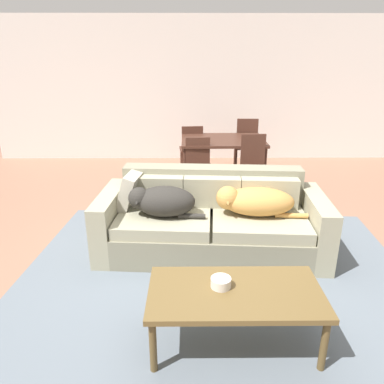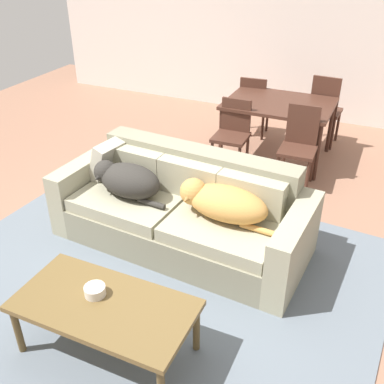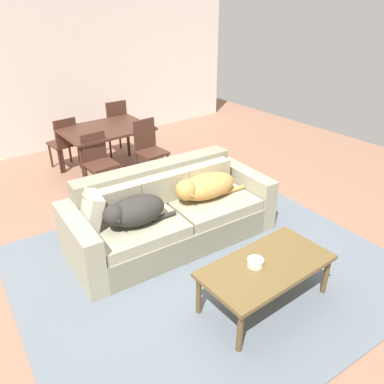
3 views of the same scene
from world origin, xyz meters
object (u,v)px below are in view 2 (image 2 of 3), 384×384
(bowl_on_coffee_table, at_px, (95,291))
(dining_chair_far_left, at_px, (254,104))
(couch, at_px, (184,211))
(dining_chair_near_left, at_px, (233,132))
(dining_table, at_px, (279,107))
(dining_chair_near_right, at_px, (299,143))
(dog_on_left_cushion, at_px, (126,180))
(dining_chair_far_right, at_px, (325,108))
(dog_on_right_cushion, at_px, (222,202))
(throw_pillow_by_left_arm, at_px, (109,160))
(coffee_table, at_px, (104,309))

(bowl_on_coffee_table, height_order, dining_chair_far_left, dining_chair_far_left)
(couch, bearing_deg, dining_chair_near_left, 97.59)
(dining_table, xyz_separation_m, dining_chair_near_right, (0.41, -0.59, -0.17))
(dog_on_left_cushion, relative_size, dining_chair_far_right, 0.80)
(couch, height_order, bowl_on_coffee_table, couch)
(dog_on_left_cushion, height_order, bowl_on_coffee_table, dog_on_left_cushion)
(dog_on_right_cushion, xyz_separation_m, dining_chair_far_left, (-0.61, 2.82, -0.12))
(throw_pillow_by_left_arm, xyz_separation_m, dining_table, (1.18, 2.04, 0.05))
(coffee_table, bearing_deg, dog_on_left_cushion, 114.97)
(dog_on_right_cushion, height_order, throw_pillow_by_left_arm, throw_pillow_by_left_arm)
(throw_pillow_by_left_arm, bearing_deg, dining_table, 60.02)
(dog_on_right_cushion, distance_m, dining_table, 2.29)
(dining_chair_far_left, bearing_deg, dining_chair_near_left, 89.34)
(coffee_table, height_order, dining_chair_far_left, dining_chair_far_left)
(bowl_on_coffee_table, bearing_deg, dining_chair_near_left, 91.70)
(couch, height_order, dog_on_left_cushion, couch)
(couch, bearing_deg, dining_chair_far_left, 97.87)
(dog_on_left_cushion, relative_size, coffee_table, 0.64)
(dog_on_right_cushion, height_order, coffee_table, dog_on_right_cushion)
(dog_on_left_cushion, distance_m, bowl_on_coffee_table, 1.34)
(dining_chair_far_left, bearing_deg, dog_on_left_cushion, 78.31)
(couch, relative_size, dining_chair_near_right, 2.61)
(dog_on_left_cushion, bearing_deg, dining_table, 74.24)
(dog_on_left_cushion, xyz_separation_m, dining_chair_far_right, (1.29, 2.91, -0.07))
(dining_chair_near_left, relative_size, dining_chair_near_right, 0.94)
(bowl_on_coffee_table, distance_m, dining_table, 3.55)
(throw_pillow_by_left_arm, distance_m, coffee_table, 1.83)
(dog_on_right_cushion, relative_size, dining_chair_near_left, 1.06)
(dog_on_left_cushion, height_order, dining_chair_near_right, dining_chair_near_right)
(dining_chair_far_left, bearing_deg, throw_pillow_by_left_arm, 69.98)
(dog_on_left_cushion, bearing_deg, coffee_table, -61.16)
(dining_chair_near_right, height_order, dining_chair_far_left, dining_chair_near_right)
(dog_on_right_cushion, height_order, dining_chair_far_right, dining_chair_far_right)
(dog_on_left_cushion, height_order, dog_on_right_cushion, dog_on_left_cushion)
(dining_chair_far_left, relative_size, dining_chair_far_right, 0.89)
(couch, height_order, dining_chair_near_right, dining_chair_near_right)
(bowl_on_coffee_table, height_order, dining_table, dining_table)
(dining_chair_far_left, bearing_deg, dining_chair_near_right, 123.51)
(dining_chair_near_right, bearing_deg, dog_on_right_cushion, -101.98)
(dining_chair_near_left, distance_m, dining_chair_near_right, 0.81)
(coffee_table, bearing_deg, dining_chair_far_left, 93.77)
(dining_table, relative_size, dining_chair_near_left, 1.50)
(dog_on_left_cushion, height_order, dining_table, dog_on_left_cushion)
(coffee_table, xyz_separation_m, dining_chair_near_right, (0.62, 2.99, 0.10))
(dining_chair_near_right, height_order, dining_chair_far_right, dining_chair_far_right)
(dog_on_right_cushion, bearing_deg, coffee_table, -100.57)
(dog_on_right_cushion, xyz_separation_m, dining_chair_near_left, (-0.52, 1.73, -0.11))
(throw_pillow_by_left_arm, height_order, bowl_on_coffee_table, throw_pillow_by_left_arm)
(dog_on_left_cushion, relative_size, dining_chair_near_right, 0.85)
(bowl_on_coffee_table, bearing_deg, dining_table, 84.87)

